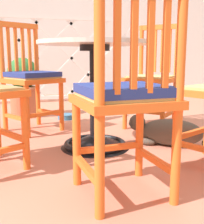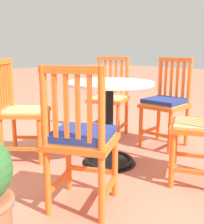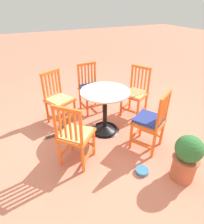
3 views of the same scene
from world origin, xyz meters
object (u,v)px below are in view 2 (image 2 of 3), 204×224
at_px(orange_chair_by_planter, 109,99).
at_px(orange_chair_facing_out, 22,112).
at_px(pet_water_bowl, 1,203).
at_px(cafe_table, 109,132).
at_px(tabby_cat, 80,138).
at_px(orange_chair_at_corner, 203,127).
at_px(orange_chair_near_fence, 166,104).
at_px(orange_chair_tucked_in, 82,140).

xyz_separation_m(orange_chair_by_planter, orange_chair_facing_out, (0.07, 1.07, 0.00)).
bearing_deg(pet_water_bowl, cafe_table, -88.70).
height_order(cafe_table, tabby_cat, cafe_table).
bearing_deg(orange_chair_facing_out, orange_chair_at_corner, -153.15).
bearing_deg(cafe_table, orange_chair_near_fence, -95.47).
relative_size(cafe_table, orange_chair_at_corner, 0.83).
distance_m(orange_chair_facing_out, pet_water_bowl, 0.97).
bearing_deg(orange_chair_at_corner, orange_chair_facing_out, 26.85).
relative_size(orange_chair_near_fence, orange_chair_by_planter, 1.00).
bearing_deg(orange_chair_facing_out, pet_water_bowl, 140.72).
distance_m(orange_chair_near_fence, tabby_cat, 0.95).
bearing_deg(cafe_table, orange_chair_at_corner, -162.18).
bearing_deg(orange_chair_near_fence, orange_chair_tucked_in, 102.59).
height_order(cafe_table, orange_chair_tucked_in, orange_chair_tucked_in).
bearing_deg(orange_chair_facing_out, cafe_table, -144.53).
xyz_separation_m(orange_chair_facing_out, orange_chair_tucked_in, (-1.04, 0.17, 0.01)).
relative_size(cafe_table, orange_chair_tucked_in, 0.83).
relative_size(orange_chair_facing_out, orange_chair_tucked_in, 1.00).
distance_m(cafe_table, orange_chair_tucked_in, 0.77).
distance_m(cafe_table, orange_chair_at_corner, 0.79).
bearing_deg(orange_chair_near_fence, orange_chair_at_corner, 141.93).
distance_m(orange_chair_by_planter, orange_chair_facing_out, 1.07).
bearing_deg(orange_chair_by_planter, orange_chair_tucked_in, 128.05).
distance_m(orange_chair_near_fence, orange_chair_tucked_in, 1.43).
xyz_separation_m(orange_chair_by_planter, orange_chair_at_corner, (-1.33, 0.36, 0.00)).
xyz_separation_m(orange_chair_by_planter, tabby_cat, (-0.08, 0.51, -0.34)).
bearing_deg(orange_chair_tucked_in, tabby_cat, -39.27).
bearing_deg(tabby_cat, orange_chair_tucked_in, 140.73).
height_order(orange_chair_near_fence, pet_water_bowl, orange_chair_near_fence).
relative_size(orange_chair_tucked_in, tabby_cat, 1.31).
height_order(orange_chair_facing_out, pet_water_bowl, orange_chair_facing_out).
relative_size(orange_chair_tucked_in, pet_water_bowl, 5.36).
xyz_separation_m(orange_chair_at_corner, tabby_cat, (1.24, 0.15, -0.34)).
bearing_deg(orange_chair_by_planter, orange_chair_facing_out, 86.19).
relative_size(orange_chair_near_fence, pet_water_bowl, 5.36).
distance_m(orange_chair_facing_out, orange_chair_tucked_in, 1.06).
height_order(orange_chair_by_planter, tabby_cat, orange_chair_by_planter).
distance_m(orange_chair_near_fence, orange_chair_by_planter, 0.68).
relative_size(orange_chair_by_planter, orange_chair_tucked_in, 1.00).
height_order(orange_chair_facing_out, orange_chair_tucked_in, same).
relative_size(cafe_table, orange_chair_by_planter, 0.83).
xyz_separation_m(orange_chair_near_fence, orange_chair_facing_out, (0.73, 1.23, -0.01)).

